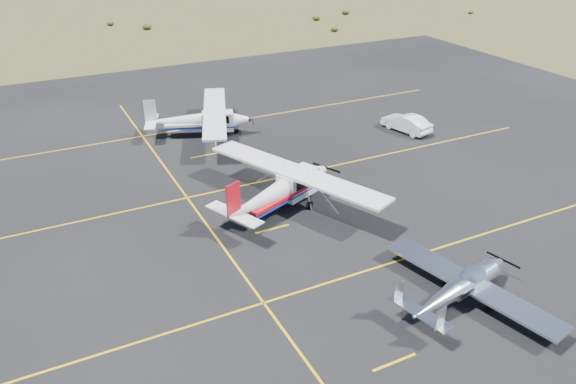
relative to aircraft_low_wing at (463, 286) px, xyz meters
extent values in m
plane|color=#383D1C|center=(-1.73, 1.84, -0.90)|extent=(1600.00, 1600.00, 0.00)
cube|color=black|center=(-1.73, 8.84, -0.90)|extent=(72.00, 72.00, 0.02)
cube|color=silver|center=(0.63, 0.14, -0.18)|extent=(3.25, 8.72, 0.11)
ellipsoid|color=#99BFD8|center=(0.63, 0.14, 0.28)|extent=(1.73, 1.22, 0.79)
cube|color=silver|center=(-2.83, -0.64, 0.08)|extent=(1.29, 2.95, 0.06)
cube|color=silver|center=(-2.74, -1.70, 0.51)|extent=(0.53, 0.17, 0.96)
cube|color=silver|center=(-3.20, 0.36, 0.51)|extent=(0.53, 0.17, 0.96)
cylinder|color=black|center=(2.12, 0.48, -0.73)|extent=(0.34, 0.16, 0.33)
cylinder|color=black|center=(0.69, -1.02, -0.70)|extent=(0.40, 0.19, 0.38)
cylinder|color=black|center=(0.19, 1.22, -0.70)|extent=(0.40, 0.19, 0.38)
cube|color=silver|center=(-2.01, 11.59, 0.26)|extent=(2.72, 2.11, 1.49)
cube|color=silver|center=(-2.21, 11.50, 1.03)|extent=(6.29, 11.82, 0.15)
cube|color=black|center=(-2.01, 11.59, 0.57)|extent=(2.13, 1.89, 0.61)
cube|color=red|center=(-3.33, 11.03, 0.15)|extent=(5.57, 3.33, 0.20)
cube|color=red|center=(-6.77, 9.57, 1.31)|extent=(0.89, 0.44, 1.76)
cube|color=silver|center=(-6.77, 9.57, 0.43)|extent=(2.13, 3.57, 0.07)
cylinder|color=black|center=(-0.69, 12.14, -0.70)|extent=(0.41, 0.26, 0.40)
cylinder|color=black|center=(-1.86, 10.39, -0.65)|extent=(0.50, 0.32, 0.48)
cylinder|color=black|center=(-2.76, 12.52, -0.65)|extent=(0.50, 0.32, 0.48)
cube|color=white|center=(-2.49, 23.59, 0.19)|extent=(2.55, 1.89, 1.40)
cube|color=white|center=(-2.68, 23.66, 0.92)|extent=(5.39, 11.25, 0.14)
cube|color=black|center=(-2.49, 23.59, 0.48)|extent=(1.98, 1.72, 0.57)
cube|color=white|center=(-3.75, 24.04, 0.09)|extent=(5.27, 2.90, 0.19)
cube|color=white|center=(-7.06, 25.24, 1.18)|extent=(0.85, 0.37, 1.66)
cube|color=white|center=(-7.06, 25.24, 0.35)|extent=(1.86, 3.38, 0.06)
cylinder|color=black|center=(-1.23, 23.13, -0.71)|extent=(0.39, 0.22, 0.37)
cylinder|color=black|center=(-3.15, 22.67, -0.67)|extent=(0.47, 0.28, 0.46)
cylinder|color=black|center=(-2.41, 24.71, -0.67)|extent=(0.47, 0.28, 0.46)
imported|color=white|center=(10.58, 17.83, -0.23)|extent=(2.26, 4.24, 1.33)
camera|label=1|loc=(-15.56, -14.16, 14.78)|focal=35.00mm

